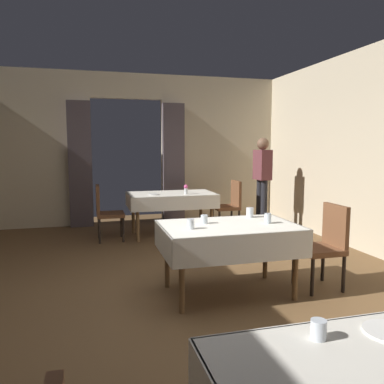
# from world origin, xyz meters

# --- Properties ---
(ground) EXTENTS (10.08, 10.08, 0.00)m
(ground) POSITION_xyz_m (0.00, 0.00, 0.00)
(ground) COLOR brown
(wall_back) EXTENTS (6.40, 0.27, 3.00)m
(wall_back) POSITION_xyz_m (0.00, 4.18, 1.51)
(wall_back) COLOR beige
(wall_back) RESTS_ON ground
(dining_table_mid) EXTENTS (1.43, 0.92, 0.75)m
(dining_table_mid) POSITION_xyz_m (0.64, 0.08, 0.65)
(dining_table_mid) COLOR brown
(dining_table_mid) RESTS_ON ground
(dining_table_far) EXTENTS (1.51, 0.89, 0.75)m
(dining_table_far) POSITION_xyz_m (0.62, 2.88, 0.66)
(dining_table_far) COLOR brown
(dining_table_far) RESTS_ON ground
(chair_mid_right) EXTENTS (0.44, 0.44, 0.93)m
(chair_mid_right) POSITION_xyz_m (1.74, -0.03, 0.52)
(chair_mid_right) COLOR black
(chair_mid_right) RESTS_ON ground
(chair_far_left) EXTENTS (0.44, 0.44, 0.93)m
(chair_far_left) POSITION_xyz_m (-0.52, 2.79, 0.52)
(chair_far_left) COLOR black
(chair_far_left) RESTS_ON ground
(chair_far_right) EXTENTS (0.44, 0.44, 0.93)m
(chair_far_right) POSITION_xyz_m (1.76, 2.99, 0.52)
(chair_far_right) COLOR black
(chair_far_right) RESTS_ON ground
(glass_near_d) EXTENTS (0.07, 0.07, 0.08)m
(glass_near_d) POSITION_xyz_m (0.16, -2.28, 0.79)
(glass_near_d) COLOR silver
(glass_near_d) RESTS_ON dining_table_near
(glass_mid_a) EXTENTS (0.07, 0.07, 0.11)m
(glass_mid_a) POSITION_xyz_m (1.07, 0.03, 0.80)
(glass_mid_a) COLOR silver
(glass_mid_a) RESTS_ON dining_table_mid
(glass_mid_b) EXTENTS (0.08, 0.08, 0.11)m
(glass_mid_b) POSITION_xyz_m (1.02, 0.40, 0.81)
(glass_mid_b) COLOR silver
(glass_mid_b) RESTS_ON dining_table_mid
(glass_mid_c) EXTENTS (0.07, 0.07, 0.09)m
(glass_mid_c) POSITION_xyz_m (0.41, 0.20, 0.80)
(glass_mid_c) COLOR silver
(glass_mid_c) RESTS_ON dining_table_mid
(glass_mid_d) EXTENTS (0.07, 0.07, 0.10)m
(glass_mid_d) POSITION_xyz_m (0.20, -0.02, 0.80)
(glass_mid_d) COLOR silver
(glass_mid_d) RESTS_ON dining_table_mid
(flower_vase_far) EXTENTS (0.07, 0.07, 0.17)m
(flower_vase_far) POSITION_xyz_m (0.83, 2.67, 0.84)
(flower_vase_far) COLOR silver
(flower_vase_far) RESTS_ON dining_table_far
(plate_far_b) EXTENTS (0.19, 0.19, 0.01)m
(plate_far_b) POSITION_xyz_m (0.29, 2.74, 0.76)
(plate_far_b) COLOR white
(plate_far_b) RESTS_ON dining_table_far
(person_waiter_by_doorway) EXTENTS (0.23, 0.37, 1.72)m
(person_waiter_by_doorway) POSITION_xyz_m (2.34, 2.85, 1.02)
(person_waiter_by_doorway) COLOR black
(person_waiter_by_doorway) RESTS_ON ground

